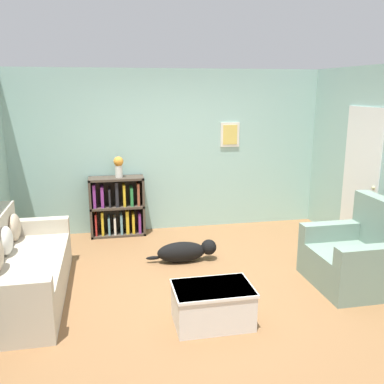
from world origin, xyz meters
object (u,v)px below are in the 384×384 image
at_px(recliner_chair, 358,257).
at_px(dog, 186,251).
at_px(couch, 19,271).
at_px(coffee_table, 213,304).
at_px(vase, 119,166).
at_px(bookshelf, 118,207).

xyz_separation_m(recliner_chair, dog, (-1.89, 1.08, -0.20)).
distance_m(couch, coffee_table, 2.19).
relative_size(recliner_chair, vase, 3.16).
height_order(recliner_chair, dog, recliner_chair).
xyz_separation_m(recliner_chair, vase, (-2.70, 2.37, 0.78)).
height_order(recliner_chair, vase, vase).
height_order(coffee_table, vase, vase).
bearing_deg(dog, vase, 122.20).
bearing_deg(vase, coffee_table, -74.74).
relative_size(coffee_table, dog, 0.81).
relative_size(recliner_chair, dog, 1.07).
bearing_deg(dog, coffee_table, -90.93).
height_order(couch, vase, vase).
xyz_separation_m(dog, vase, (-0.82, 1.29, 0.98)).
xyz_separation_m(recliner_chair, coffee_table, (-1.91, -0.52, -0.14)).
bearing_deg(recliner_chair, couch, 173.98).
height_order(coffee_table, dog, coffee_table).
bearing_deg(bookshelf, couch, -120.11).
xyz_separation_m(couch, bookshelf, (1.15, 1.98, 0.13)).
height_order(bookshelf, vase, vase).
relative_size(couch, vase, 6.32).
bearing_deg(vase, dog, -57.80).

